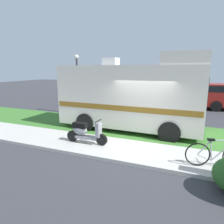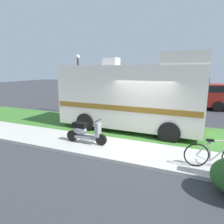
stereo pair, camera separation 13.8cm
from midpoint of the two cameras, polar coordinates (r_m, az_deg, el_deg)
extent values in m
plane|color=#38383D|center=(8.53, 7.44, -8.38)|extent=(80.00, 80.00, 0.00)
cube|color=beige|center=(7.43, 4.99, -10.97)|extent=(24.00, 2.00, 0.12)
cube|color=#3D752D|center=(9.90, 9.72, -5.31)|extent=(24.00, 3.40, 0.08)
cube|color=silver|center=(9.79, 4.67, 4.67)|extent=(6.72, 2.44, 2.83)
cube|color=silver|center=(9.23, 19.82, 13.94)|extent=(1.83, 2.25, 0.50)
cube|color=#8C601E|center=(9.85, 4.63, 2.22)|extent=(6.59, 2.46, 0.24)
cube|color=black|center=(9.23, 24.78, 6.27)|extent=(0.11, 1.99, 0.90)
cube|color=silver|center=(10.08, -0.74, 14.01)|extent=(0.71, 0.61, 0.36)
cylinder|color=black|center=(10.67, 17.13, -2.12)|extent=(0.90, 0.29, 0.90)
cylinder|color=black|center=(8.52, 15.42, -5.55)|extent=(0.90, 0.29, 0.90)
cylinder|color=black|center=(11.71, -2.21, -0.36)|extent=(0.90, 0.29, 0.90)
cylinder|color=black|center=(9.79, -7.86, -2.94)|extent=(0.90, 0.29, 0.90)
cylinder|color=black|center=(7.72, -3.43, -7.81)|extent=(0.44, 0.11, 0.44)
cylinder|color=black|center=(8.31, -11.55, -6.59)|extent=(0.44, 0.11, 0.44)
cube|color=gray|center=(7.99, -7.65, -7.06)|extent=(0.90, 0.30, 0.10)
cube|color=black|center=(7.99, -9.52, -3.67)|extent=(0.57, 0.27, 0.20)
ellipsoid|color=gray|center=(8.05, -9.47, -5.04)|extent=(0.61, 0.31, 0.36)
cube|color=gray|center=(7.66, -4.34, -5.01)|extent=(0.15, 0.32, 0.56)
cylinder|color=black|center=(7.56, -4.38, -2.47)|extent=(0.05, 0.50, 0.04)
sphere|color=white|center=(7.61, -4.36, -3.71)|extent=(0.12, 0.12, 0.12)
torus|color=black|center=(6.60, 22.40, -11.00)|extent=(0.71, 0.20, 0.72)
cylinder|color=silver|center=(6.73, 28.23, -9.54)|extent=(0.58, 0.17, 0.69)
cylinder|color=silver|center=(6.64, 25.62, -9.80)|extent=(0.10, 0.06, 0.62)
cylinder|color=silver|center=(6.62, 28.23, -7.08)|extent=(0.62, 0.18, 0.09)
cylinder|color=silver|center=(6.68, 24.04, -11.62)|extent=(0.41, 0.13, 0.20)
cylinder|color=silver|center=(6.56, 24.00, -9.16)|extent=(0.36, 0.12, 0.47)
cube|color=black|center=(6.52, 25.62, -7.05)|extent=(0.22, 0.14, 0.06)
cube|color=maroon|center=(16.04, -4.97, 5.18)|extent=(2.73, 2.23, 1.57)
cube|color=black|center=(15.99, -5.00, 6.91)|extent=(2.60, 2.24, 0.44)
cube|color=maroon|center=(14.80, 4.58, 3.07)|extent=(3.30, 2.27, 0.78)
cylinder|color=black|center=(15.43, -7.47, 2.29)|extent=(0.78, 0.30, 0.76)
cylinder|color=black|center=(17.06, -3.78, 3.29)|extent=(0.78, 0.30, 0.76)
cylinder|color=black|center=(13.82, 4.45, 1.22)|extent=(0.78, 0.30, 0.76)
cylinder|color=black|center=(15.62, 7.19, 2.41)|extent=(0.78, 0.30, 0.76)
cube|color=maroon|center=(16.98, 27.43, 4.33)|extent=(2.53, 2.20, 1.61)
cube|color=black|center=(16.93, 27.59, 6.02)|extent=(2.41, 2.21, 0.44)
cylinder|color=black|center=(16.10, 27.08, 1.47)|extent=(0.78, 0.30, 0.76)
cylinder|color=black|center=(17.99, 26.15, 2.53)|extent=(0.78, 0.30, 0.76)
cylinder|color=#333338|center=(13.48, -9.97, 6.89)|extent=(0.12, 0.12, 3.59)
sphere|color=silver|center=(13.45, -10.27, 15.05)|extent=(0.28, 0.28, 0.28)
camera|label=1|loc=(0.07, -90.44, -0.09)|focal=32.43mm
camera|label=2|loc=(0.07, 89.56, 0.09)|focal=32.43mm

